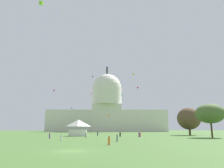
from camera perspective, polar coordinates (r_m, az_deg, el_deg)
The scene contains 26 objects.
ground_plane at distance 26.68m, azimuth -11.26°, elevation -17.65°, with size 800.00×800.00×0.00m, color #42662D.
capitol_building at distance 202.93m, azimuth -1.43°, elevation -6.82°, with size 113.49×28.85×64.49m.
event_tent at distance 79.33m, azimuth -9.29°, elevation -11.77°, with size 6.90×5.77×5.99m.
tree_east_mid at distance 72.27m, azimuth 25.42°, elevation -7.37°, with size 12.77×12.77×10.39m.
tree_east_far at distance 95.49m, azimuth 20.42°, elevation -8.92°, with size 13.71×13.64×11.64m.
person_red_near_tree_west at distance 71.73m, azimuth 7.75°, elevation -13.70°, with size 0.53×0.53×1.53m.
person_white_near_tent at distance 50.41m, azimuth -13.86°, elevation -14.15°, with size 0.46×0.46×1.49m.
person_orange_back_left at distance 35.39m, azimuth -0.83°, elevation -15.39°, with size 0.55×0.55×1.50m.
person_navy_mid_center at distance 84.59m, azimuth -3.98°, elevation -13.50°, with size 0.46×0.46×1.68m.
person_grey_aisle_center at distance 44.95m, azimuth 1.43°, elevation -14.64°, with size 0.47×0.47×1.62m.
person_purple_near_tree_east at distance 62.00m, azimuth -16.84°, elevation -13.52°, with size 0.39×0.39×1.58m.
person_black_edge_east at distance 73.51m, azimuth 2.25°, elevation -13.73°, with size 0.48×0.48×1.66m.
person_purple_edge_west at distance 69.51m, azimuth 7.48°, elevation -13.69°, with size 0.49×0.49×1.70m.
person_grey_back_right at distance 64.14m, azimuth -7.17°, elevation -13.87°, with size 0.48×0.48×1.58m.
kite_gold_mid at distance 165.36m, azimuth -2.79°, elevation -5.90°, with size 1.07×1.20×3.86m.
kite_turquoise_mid at distance 175.77m, azimuth 2.73°, elevation -3.07°, with size 1.05×1.11×1.26m.
kite_orange_low at distance 157.61m, azimuth -0.97°, elevation -8.63°, with size 1.18×1.21×2.72m.
kite_blue_mid at distance 172.25m, azimuth -11.07°, elevation -6.58°, with size 1.14×1.14×0.83m.
kite_white_high at distance 94.05m, azimuth -13.47°, elevation 17.87°, with size 0.66×0.49×4.50m.
kite_lime_high at distance 67.84m, azimuth -18.96°, elevation 20.37°, with size 1.18×1.14×1.20m.
kite_violet_mid at distance 175.57m, azimuth -7.60°, elevation -3.34°, with size 0.86×1.22×2.31m.
kite_black_high at distance 167.09m, azimuth -5.33°, elevation 1.89°, with size 0.70×0.40×4.13m.
kite_magenta_mid at distance 163.03m, azimuth -15.73°, elevation -1.87°, with size 1.18×0.60×4.40m.
kite_red_mid at distance 147.51m, azimuth 7.12°, elevation -1.02°, with size 1.06×1.04×3.90m.
kite_pink_mid at distance 169.34m, azimuth -5.77°, elevation -2.58°, with size 1.10×1.18×4.48m.
kite_yellow_high at distance 160.12m, azimuth 5.90°, elevation 2.67°, with size 1.26×1.25×1.22m.
Camera 1 is at (4.69, -26.13, 2.60)m, focal length 33.16 mm.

